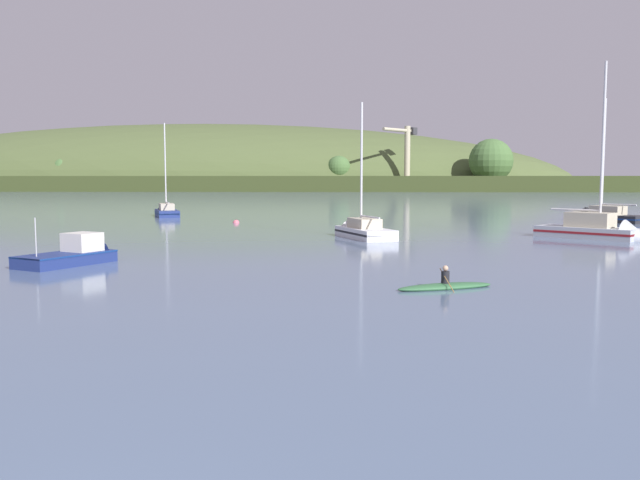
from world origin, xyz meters
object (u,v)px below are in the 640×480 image
sailboat_outer_reach (166,214)px  canoe_with_paddler (445,286)px  sailboat_far_left (600,233)px  mooring_buoy_midchannel (236,223)px  sailboat_near_mooring (600,218)px  fishing_boat_moored (76,257)px  dockside_crane (406,159)px  sailboat_midwater_white (361,233)px

sailboat_outer_reach → canoe_with_paddler: sailboat_outer_reach is taller
sailboat_outer_reach → sailboat_far_left: bearing=-145.7°
sailboat_outer_reach → mooring_buoy_midchannel: 15.43m
canoe_with_paddler → mooring_buoy_midchannel: bearing=-90.0°
sailboat_near_mooring → fishing_boat_moored: bearing=94.8°
sailboat_near_mooring → canoe_with_paddler: 46.85m
dockside_crane → sailboat_near_mooring: 169.95m
dockside_crane → sailboat_near_mooring: (10.07, -169.27, -11.30)m
sailboat_far_left → sailboat_outer_reach: sailboat_far_left is taller
dockside_crane → sailboat_outer_reach: size_ratio=1.99×
canoe_with_paddler → mooring_buoy_midchannel: (-15.90, 37.21, -0.10)m
sailboat_far_left → dockside_crane: bearing=131.7°
sailboat_far_left → sailboat_outer_reach: bearing=-172.6°
fishing_boat_moored → mooring_buoy_midchannel: fishing_boat_moored is taller
sailboat_near_mooring → sailboat_far_left: bearing=122.5°
sailboat_far_left → mooring_buoy_midchannel: sailboat_far_left is taller
dockside_crane → fishing_boat_moored: 207.44m
dockside_crane → mooring_buoy_midchannel: (-26.14, -174.28, -11.65)m
sailboat_far_left → mooring_buoy_midchannel: (-29.36, 14.92, -0.41)m
sailboat_outer_reach → mooring_buoy_midchannel: size_ratio=16.40×
dockside_crane → sailboat_far_left: (3.23, -189.20, -11.24)m
mooring_buoy_midchannel → fishing_boat_moored: bearing=-93.4°
sailboat_far_left → canoe_with_paddler: size_ratio=3.34×
sailboat_far_left → sailboat_outer_reach: 47.72m
sailboat_near_mooring → fishing_boat_moored: sailboat_near_mooring is taller
sailboat_midwater_white → mooring_buoy_midchannel: bearing=16.4°
sailboat_near_mooring → sailboat_outer_reach: 47.14m
dockside_crane → sailboat_near_mooring: bearing=44.6°
sailboat_far_left → sailboat_outer_reach: (-39.88, 26.21, -0.14)m
sailboat_near_mooring → fishing_boat_moored: 52.34m
canoe_with_paddler → mooring_buoy_midchannel: canoe_with_paddler is taller
dockside_crane → sailboat_far_left: size_ratio=1.71×
dockside_crane → fishing_boat_moored: dockside_crane is taller
sailboat_near_mooring → sailboat_outer_reach: bearing=43.8°
sailboat_far_left → sailboat_near_mooring: bearing=111.8°
sailboat_near_mooring → sailboat_far_left: size_ratio=0.98×
dockside_crane → sailboat_midwater_white: bearing=37.0°
sailboat_far_left → canoe_with_paddler: 26.04m
sailboat_far_left → sailboat_outer_reach: size_ratio=1.17×
sailboat_outer_reach → sailboat_near_mooring: bearing=-120.0°
dockside_crane → canoe_with_paddler: 212.05m
sailboat_far_left → sailboat_midwater_white: bearing=-139.9°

